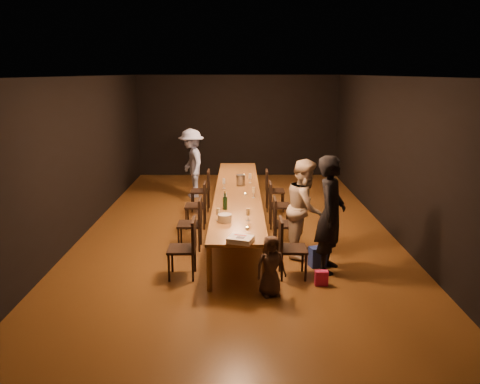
{
  "coord_description": "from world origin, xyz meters",
  "views": [
    {
      "loc": [
        0.02,
        -9.1,
        3.07
      ],
      "look_at": [
        0.05,
        -1.03,
        1.0
      ],
      "focal_mm": 35.0,
      "sensor_mm": 36.0,
      "label": 1
    }
  ],
  "objects_px": {
    "birthday_cake": "(240,239)",
    "chair_left_2": "(196,205)",
    "chair_right_2": "(279,205)",
    "chair_left_1": "(190,224)",
    "plate_stack": "(225,218)",
    "chair_right_3": "(275,190)",
    "champagne_bottle": "(225,200)",
    "chair_left_3": "(200,190)",
    "table": "(238,194)",
    "child": "(271,266)",
    "chair_right_0": "(293,248)",
    "chair_left_0": "(182,248)",
    "ice_bucket": "(241,180)",
    "man_blue": "(192,163)",
    "chair_right_1": "(285,223)",
    "woman_tan": "(305,208)",
    "woman_birthday": "(331,214)"
  },
  "relations": [
    {
      "from": "man_blue",
      "to": "champagne_bottle",
      "type": "xyz_separation_m",
      "value": [
        0.94,
        -3.66,
        0.05
      ]
    },
    {
      "from": "child",
      "to": "chair_left_1",
      "type": "bearing_deg",
      "value": 110.07
    },
    {
      "from": "table",
      "to": "chair_right_2",
      "type": "relative_size",
      "value": 6.45
    },
    {
      "from": "chair_left_1",
      "to": "man_blue",
      "type": "height_order",
      "value": "man_blue"
    },
    {
      "from": "chair_right_2",
      "to": "woman_birthday",
      "type": "xyz_separation_m",
      "value": [
        0.6,
        -2.16,
        0.46
      ]
    },
    {
      "from": "chair_right_0",
      "to": "champagne_bottle",
      "type": "height_order",
      "value": "champagne_bottle"
    },
    {
      "from": "chair_left_2",
      "to": "child",
      "type": "relative_size",
      "value": 1.05
    },
    {
      "from": "man_blue",
      "to": "table",
      "type": "bearing_deg",
      "value": 8.1
    },
    {
      "from": "chair_right_2",
      "to": "chair_right_3",
      "type": "relative_size",
      "value": 1.0
    },
    {
      "from": "child",
      "to": "birthday_cake",
      "type": "relative_size",
      "value": 2.17
    },
    {
      "from": "chair_right_2",
      "to": "woman_birthday",
      "type": "height_order",
      "value": "woman_birthday"
    },
    {
      "from": "chair_right_2",
      "to": "chair_left_1",
      "type": "distance_m",
      "value": 2.08
    },
    {
      "from": "child",
      "to": "table",
      "type": "bearing_deg",
      "value": 82.99
    },
    {
      "from": "table",
      "to": "chair_right_1",
      "type": "height_order",
      "value": "chair_right_1"
    },
    {
      "from": "chair_right_0",
      "to": "child",
      "type": "height_order",
      "value": "chair_right_0"
    },
    {
      "from": "table",
      "to": "chair_left_3",
      "type": "relative_size",
      "value": 6.45
    },
    {
      "from": "chair_left_3",
      "to": "champagne_bottle",
      "type": "bearing_deg",
      "value": -165.62
    },
    {
      "from": "table",
      "to": "chair_left_0",
      "type": "relative_size",
      "value": 6.45
    },
    {
      "from": "chair_right_0",
      "to": "chair_left_0",
      "type": "distance_m",
      "value": 1.7
    },
    {
      "from": "child",
      "to": "chair_left_2",
      "type": "bearing_deg",
      "value": 97.74
    },
    {
      "from": "chair_right_2",
      "to": "ice_bucket",
      "type": "xyz_separation_m",
      "value": [
        -0.79,
        0.58,
        0.39
      ]
    },
    {
      "from": "chair_left_1",
      "to": "woman_birthday",
      "type": "height_order",
      "value": "woman_birthday"
    },
    {
      "from": "chair_right_1",
      "to": "woman_tan",
      "type": "bearing_deg",
      "value": 47.34
    },
    {
      "from": "child",
      "to": "ice_bucket",
      "type": "distance_m",
      "value": 3.64
    },
    {
      "from": "birthday_cake",
      "to": "champagne_bottle",
      "type": "distance_m",
      "value": 1.65
    },
    {
      "from": "chair_right_3",
      "to": "champagne_bottle",
      "type": "height_order",
      "value": "champagne_bottle"
    },
    {
      "from": "champagne_bottle",
      "to": "chair_left_2",
      "type": "bearing_deg",
      "value": 116.44
    },
    {
      "from": "man_blue",
      "to": "plate_stack",
      "type": "bearing_deg",
      "value": -5.37
    },
    {
      "from": "chair_right_3",
      "to": "chair_left_0",
      "type": "relative_size",
      "value": 1.0
    },
    {
      "from": "plate_stack",
      "to": "champagne_bottle",
      "type": "bearing_deg",
      "value": 91.14
    },
    {
      "from": "chair_left_1",
      "to": "chair_left_3",
      "type": "bearing_deg",
      "value": 0.0
    },
    {
      "from": "chair_left_2",
      "to": "birthday_cake",
      "type": "relative_size",
      "value": 2.28
    },
    {
      "from": "birthday_cake",
      "to": "chair_left_2",
      "type": "bearing_deg",
      "value": 125.31
    },
    {
      "from": "child",
      "to": "plate_stack",
      "type": "height_order",
      "value": "child"
    },
    {
      "from": "chair_left_1",
      "to": "chair_right_3",
      "type": "bearing_deg",
      "value": -35.31
    },
    {
      "from": "chair_left_1",
      "to": "man_blue",
      "type": "relative_size",
      "value": 0.54
    },
    {
      "from": "chair_right_1",
      "to": "chair_left_1",
      "type": "xyz_separation_m",
      "value": [
        -1.7,
        0.0,
        0.0
      ]
    },
    {
      "from": "chair_left_0",
      "to": "chair_left_1",
      "type": "relative_size",
      "value": 1.0
    },
    {
      "from": "table",
      "to": "man_blue",
      "type": "relative_size",
      "value": 3.48
    },
    {
      "from": "chair_right_2",
      "to": "chair_left_1",
      "type": "relative_size",
      "value": 1.0
    },
    {
      "from": "chair_left_1",
      "to": "plate_stack",
      "type": "bearing_deg",
      "value": -139.98
    },
    {
      "from": "chair_left_0",
      "to": "champagne_bottle",
      "type": "height_order",
      "value": "champagne_bottle"
    },
    {
      "from": "chair_right_2",
      "to": "plate_stack",
      "type": "xyz_separation_m",
      "value": [
        -1.05,
        -1.97,
        0.35
      ]
    },
    {
      "from": "birthday_cake",
      "to": "man_blue",
      "type": "bearing_deg",
      "value": 120.9
    },
    {
      "from": "woman_birthday",
      "to": "child",
      "type": "xyz_separation_m",
      "value": [
        -0.98,
        -0.86,
        -0.49
      ]
    },
    {
      "from": "chair_left_1",
      "to": "birthday_cake",
      "type": "xyz_separation_m",
      "value": [
        0.9,
        -1.7,
        0.32
      ]
    },
    {
      "from": "champagne_bottle",
      "to": "chair_right_0",
      "type": "bearing_deg",
      "value": -46.52
    },
    {
      "from": "man_blue",
      "to": "champagne_bottle",
      "type": "height_order",
      "value": "man_blue"
    },
    {
      "from": "chair_right_2",
      "to": "chair_right_0",
      "type": "bearing_deg",
      "value": -0.0
    },
    {
      "from": "ice_bucket",
      "to": "man_blue",
      "type": "bearing_deg",
      "value": 123.9
    }
  ]
}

